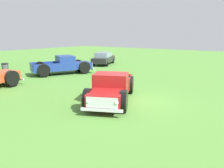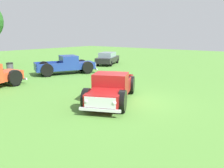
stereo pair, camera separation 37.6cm
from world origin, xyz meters
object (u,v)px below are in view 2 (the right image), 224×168
Objects in this scene: sedan_distant_a at (108,58)px; pickup_truck_foreground at (111,89)px; pickup_truck_behind_left at (70,65)px; trash_can at (10,68)px.

pickup_truck_foreground is at bearing -140.73° from sedan_distant_a.
pickup_truck_behind_left is at bearing 60.77° from pickup_truck_foreground.
pickup_truck_behind_left is 5.34m from trash_can.
sedan_distant_a is at bearing -18.18° from trash_can.
sedan_distant_a is (6.69, 1.03, -0.02)m from pickup_truck_behind_left.
pickup_truck_behind_left is at bearing -53.22° from trash_can.
trash_can is at bearing 161.82° from sedan_distant_a.
sedan_distant_a is at bearing 8.73° from pickup_truck_behind_left.
pickup_truck_behind_left is 6.77m from sedan_distant_a.
pickup_truck_foreground is 0.95× the size of pickup_truck_behind_left.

